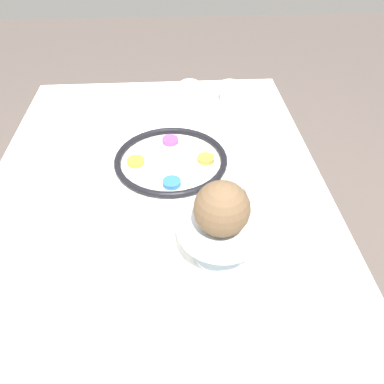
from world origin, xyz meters
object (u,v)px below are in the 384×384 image
(bread_plate, at_px, (94,233))
(cup_near, at_px, (229,92))
(seder_plate, at_px, (171,161))
(fruit_stand, at_px, (221,228))
(orange_fruit, at_px, (223,205))
(napkin_roll, at_px, (87,201))
(coconut, at_px, (222,209))
(cup_mid, at_px, (190,92))
(wine_glass, at_px, (239,171))

(bread_plate, relative_size, cup_near, 2.25)
(bread_plate, bearing_deg, seder_plate, 144.65)
(fruit_stand, bearing_deg, orange_fruit, 163.69)
(fruit_stand, relative_size, napkin_roll, 1.03)
(coconut, distance_m, napkin_roll, 0.41)
(seder_plate, height_order, coconut, coconut)
(seder_plate, bearing_deg, napkin_roll, -52.69)
(coconut, distance_m, bread_plate, 0.35)
(seder_plate, distance_m, cup_mid, 0.40)
(wine_glass, height_order, cup_near, wine_glass)
(seder_plate, xyz_separation_m, cup_mid, (-0.39, 0.08, 0.02))
(orange_fruit, xyz_separation_m, napkin_roll, (-0.17, -0.33, -0.12))
(fruit_stand, bearing_deg, cup_near, 170.37)
(fruit_stand, relative_size, orange_fruit, 2.64)
(wine_glass, relative_size, cup_mid, 1.72)
(fruit_stand, bearing_deg, bread_plate, -103.85)
(fruit_stand, height_order, coconut, coconut)
(cup_near, bearing_deg, cup_mid, -94.33)
(napkin_roll, bearing_deg, orange_fruit, 63.51)
(coconut, bearing_deg, napkin_roll, -121.59)
(seder_plate, height_order, cup_mid, cup_mid)
(bread_plate, bearing_deg, napkin_roll, -163.56)
(wine_glass, relative_size, coconut, 1.16)
(seder_plate, xyz_separation_m, fruit_stand, (0.35, 0.11, 0.07))
(coconut, bearing_deg, orange_fruit, 167.07)
(napkin_roll, bearing_deg, fruit_stand, 61.83)
(wine_glass, distance_m, cup_mid, 0.56)
(cup_mid, bearing_deg, fruit_stand, 2.03)
(wine_glass, distance_m, coconut, 0.24)
(coconut, xyz_separation_m, cup_near, (-0.75, 0.13, -0.13))
(seder_plate, xyz_separation_m, cup_near, (-0.38, 0.23, 0.02))
(orange_fruit, distance_m, coconut, 0.04)
(orange_fruit, height_order, napkin_roll, orange_fruit)
(wine_glass, height_order, napkin_roll, wine_glass)
(bread_plate, distance_m, cup_near, 0.78)
(seder_plate, distance_m, napkin_roll, 0.28)
(wine_glass, distance_m, fruit_stand, 0.20)
(coconut, relative_size, bread_plate, 0.66)
(orange_fruit, bearing_deg, cup_near, 170.47)
(orange_fruit, relative_size, coconut, 0.63)
(fruit_stand, bearing_deg, napkin_roll, -118.17)
(cup_near, bearing_deg, coconut, -9.68)
(wine_glass, xyz_separation_m, orange_fruit, (0.18, -0.07, 0.05))
(fruit_stand, height_order, bread_plate, fruit_stand)
(fruit_stand, bearing_deg, cup_mid, -177.97)
(bread_plate, relative_size, cup_mid, 2.25)
(seder_plate, xyz_separation_m, orange_fruit, (0.34, 0.11, 0.13))
(orange_fruit, relative_size, cup_near, 0.94)
(fruit_stand, relative_size, cup_near, 2.48)
(wine_glass, height_order, fruit_stand, wine_glass)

